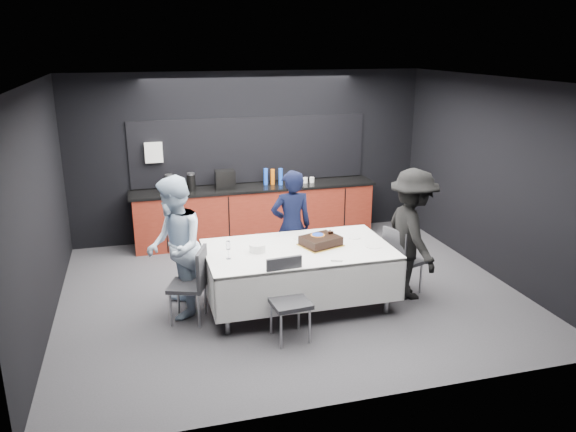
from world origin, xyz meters
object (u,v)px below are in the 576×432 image
object	(u,v)px
person_center	(291,227)
person_right	(412,234)
plate_stack	(257,248)
chair_near	(288,293)
champagne_flute	(228,246)
party_table	(298,258)
cake_assembly	(321,241)
person_left	(175,248)
chair_left	(194,280)
chair_right	(400,256)

from	to	relation	value
person_center	person_right	bearing A→B (deg)	146.11
plate_stack	chair_near	xyz separation A→B (m)	(0.19, -0.74, -0.30)
champagne_flute	person_right	world-z (taller)	person_right
party_table	cake_assembly	distance (m)	0.36
party_table	person_left	bearing A→B (deg)	173.43
chair_near	person_right	bearing A→B (deg)	18.41
chair_left	person_center	bearing A→B (deg)	30.60
chair_left	chair_near	distance (m)	1.18
champagne_flute	person_left	distance (m)	0.68
cake_assembly	chair_left	xyz separation A→B (m)	(-1.62, -0.09, -0.31)
plate_stack	person_center	world-z (taller)	person_center
cake_assembly	person_right	world-z (taller)	person_right
champagne_flute	person_right	distance (m)	2.41
plate_stack	champagne_flute	world-z (taller)	champagne_flute
party_table	champagne_flute	xyz separation A→B (m)	(-0.91, -0.13, 0.30)
champagne_flute	person_right	xyz separation A→B (m)	(2.40, 0.02, -0.08)
person_right	plate_stack	bearing A→B (deg)	89.22
cake_assembly	person_center	distance (m)	0.79
plate_stack	chair_left	xyz separation A→B (m)	(-0.80, -0.09, -0.30)
chair_right	person_left	world-z (taller)	person_left
champagne_flute	chair_right	xyz separation A→B (m)	(2.30, 0.11, -0.40)
chair_right	person_left	size ratio (longest dim) A/B	0.53
cake_assembly	person_center	xyz separation A→B (m)	(-0.17, 0.77, -0.04)
person_center	person_right	xyz separation A→B (m)	(1.37, -0.90, 0.06)
cake_assembly	chair_near	size ratio (longest dim) A/B	0.63
champagne_flute	party_table	bearing A→B (deg)	8.24
cake_assembly	plate_stack	distance (m)	0.82
chair_near	person_left	world-z (taller)	person_left
plate_stack	chair_right	xyz separation A→B (m)	(1.92, -0.04, -0.30)
chair_left	cake_assembly	bearing A→B (deg)	3.21
chair_left	chair_near	bearing A→B (deg)	-33.37
party_table	person_left	size ratio (longest dim) A/B	1.33
plate_stack	chair_near	world-z (taller)	chair_near
plate_stack	chair_near	bearing A→B (deg)	-75.94
party_table	person_center	world-z (taller)	person_center
plate_stack	person_center	bearing A→B (deg)	49.79
person_left	party_table	bearing A→B (deg)	83.57
party_table	person_right	distance (m)	1.52
person_right	party_table	bearing A→B (deg)	88.49
cake_assembly	champagne_flute	xyz separation A→B (m)	(-1.20, -0.15, 0.10)
person_left	person_right	xyz separation A→B (m)	(3.01, -0.29, -0.01)
plate_stack	chair_near	size ratio (longest dim) A/B	0.21
plate_stack	person_left	distance (m)	1.00
champagne_flute	chair_left	xyz separation A→B (m)	(-0.42, 0.06, -0.40)
party_table	chair_right	xyz separation A→B (m)	(1.39, -0.02, -0.11)
party_table	plate_stack	xyz separation A→B (m)	(-0.53, 0.01, 0.19)
plate_stack	chair_left	distance (m)	0.86
plate_stack	person_right	xyz separation A→B (m)	(2.02, -0.13, 0.03)
chair_right	chair_near	distance (m)	1.87
plate_stack	chair_right	world-z (taller)	chair_right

